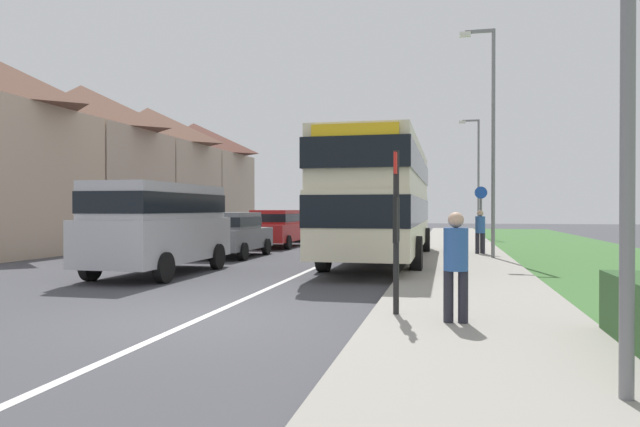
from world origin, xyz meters
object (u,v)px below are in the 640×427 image
Objects in this scene: parked_car_red at (277,227)px; street_lamp_far at (476,170)px; parked_car_grey at (232,232)px; double_decker_bus at (382,196)px; bus_stop_sign at (396,220)px; pedestrian_walking_away at (480,230)px; parked_van_silver at (159,221)px; cycle_route_sign at (481,217)px; parked_car_black at (311,224)px; street_lamp_mid at (490,128)px; pedestrian_at_stop at (456,262)px.

street_lamp_far reaches higher than parked_car_red.
parked_car_red reaches higher than parked_car_grey.
double_decker_bus is 9.66m from bus_stop_sign.
double_decker_bus is 6.73× the size of pedestrian_walking_away.
pedestrian_walking_away is (8.59, -3.32, 0.06)m from parked_car_red.
double_decker_bus is at bearing -48.39° from parked_car_red.
parked_van_silver is 1.25× the size of parked_car_grey.
parked_van_silver is 11.49m from cycle_route_sign.
street_lamp_far is at bearing 87.99° from cycle_route_sign.
double_decker_bus is 4.46× the size of cycle_route_sign.
parked_car_black is 22.31m from bus_stop_sign.
street_lamp_mid is at bearing -29.38° from parked_car_red.
parked_car_black is 2.63× the size of pedestrian_walking_away.
double_decker_bus is 4.48m from cycle_route_sign.
parked_car_black is (0.22, 5.71, -0.05)m from parked_car_red.
parked_car_grey is 2.40× the size of pedestrian_walking_away.
bus_stop_sign reaches higher than parked_car_grey.
parked_van_silver reaches higher than parked_car_red.
parked_car_red is 0.59× the size of street_lamp_mid.
parked_car_black is at bearing -158.64° from street_lamp_far.
double_decker_bus is at bearing -136.77° from cycle_route_sign.
pedestrian_at_stop is 1.15m from bus_stop_sign.
street_lamp_far reaches higher than parked_car_grey.
cycle_route_sign is 0.33× the size of street_lamp_mid.
cycle_route_sign is (8.64, 2.29, 0.55)m from parked_car_grey.
bus_stop_sign is at bearing -66.83° from parked_car_red.
street_lamp_mid is (8.59, -10.67, 3.48)m from parked_car_black.
bus_stop_sign is at bearing -98.74° from cycle_route_sign.
parked_car_grey is 2.40× the size of pedestrian_at_stop.
double_decker_bus is 2.25× the size of parked_van_silver.
bus_stop_sign is (1.29, -9.55, -0.60)m from double_decker_bus.
double_decker_bus reaches higher than parked_car_black.
street_lamp_far is at bearing 84.56° from bus_stop_sign.
parked_van_silver is 8.17m from bus_stop_sign.
double_decker_bus is 1.48× the size of street_lamp_mid.
cycle_route_sign reaches higher than parked_car_black.
bus_stop_sign is at bearing -73.13° from parked_car_black.
bus_stop_sign is at bearing -56.93° from parked_car_grey.
double_decker_bus is at bearing -139.14° from pedestrian_walking_away.
pedestrian_at_stop is at bearing -54.88° from parked_car_grey.
street_lamp_mid is 14.13m from street_lamp_far.
parked_car_grey is 0.90× the size of parked_car_red.
parked_car_grey is at bearing 91.43° from parked_van_silver.
bus_stop_sign is at bearing 151.19° from pedestrian_at_stop.
parked_car_grey reaches higher than parked_car_black.
bus_stop_sign is 12.73m from cycle_route_sign.
parked_van_silver is 2.99× the size of pedestrian_walking_away.
parked_car_red is 10.67m from street_lamp_mid.
bus_stop_sign is 11.24m from street_lamp_mid.
parked_car_black is at bearing 89.67° from parked_van_silver.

